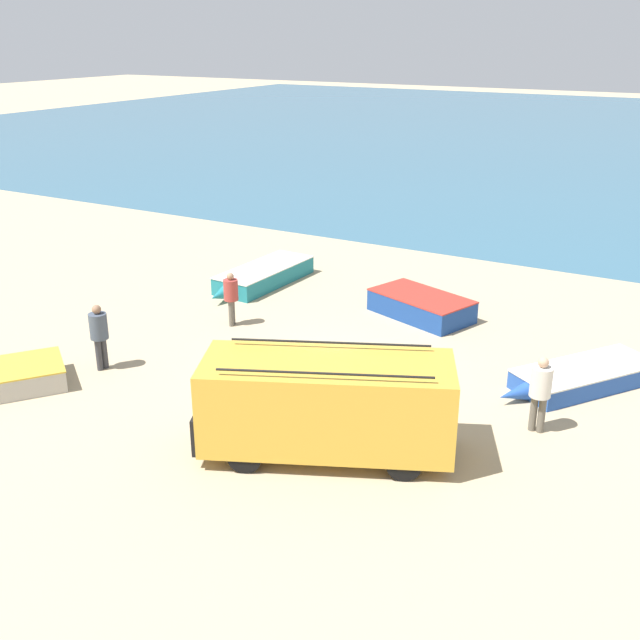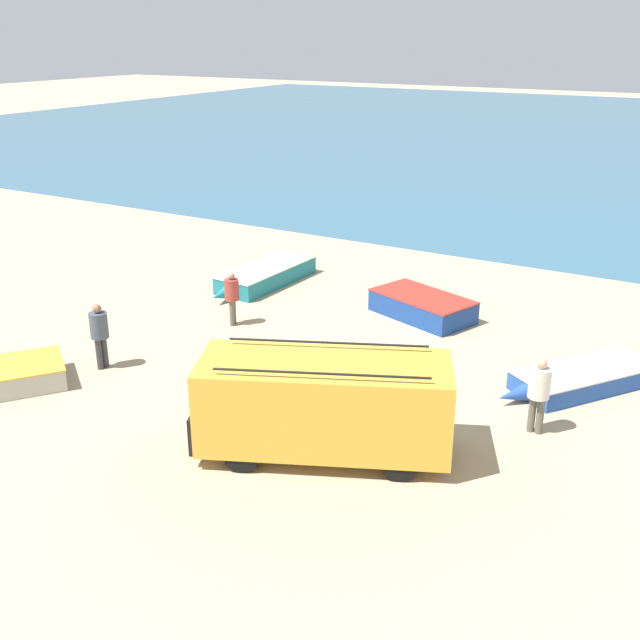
% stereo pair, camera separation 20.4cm
% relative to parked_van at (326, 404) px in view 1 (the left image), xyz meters
% --- Properties ---
extents(ground_plane, '(200.00, 200.00, 0.00)m').
position_rel_parked_van_xyz_m(ground_plane, '(-1.63, 3.02, -1.14)').
color(ground_plane, tan).
extents(sea_water, '(120.00, 80.00, 0.01)m').
position_rel_parked_van_xyz_m(sea_water, '(-1.63, 55.02, -1.14)').
color(sea_water, '#33607A').
rests_on(sea_water, ground_plane).
extents(parked_van, '(5.42, 3.81, 2.19)m').
position_rel_parked_van_xyz_m(parked_van, '(0.00, 0.00, 0.00)').
color(parked_van, gold).
rests_on(parked_van, ground_plane).
extents(fishing_rowboat_0, '(3.87, 2.58, 0.68)m').
position_rel_parked_van_xyz_m(fishing_rowboat_0, '(-1.44, 8.37, -0.80)').
color(fishing_rowboat_0, navy).
rests_on(fishing_rowboat_0, ground_plane).
extents(fishing_rowboat_1, '(3.32, 4.19, 0.49)m').
position_rel_parked_van_xyz_m(fishing_rowboat_1, '(3.94, 5.81, -0.89)').
color(fishing_rowboat_1, '#234CA3').
rests_on(fishing_rowboat_1, ground_plane).
extents(fishing_rowboat_2, '(1.70, 4.83, 0.60)m').
position_rel_parked_van_xyz_m(fishing_rowboat_2, '(-7.23, 8.49, -0.84)').
color(fishing_rowboat_2, '#1E757F').
rests_on(fishing_rowboat_2, ground_plane).
extents(fisherman_0, '(0.43, 0.43, 1.62)m').
position_rel_parked_van_xyz_m(fisherman_0, '(-5.90, 4.91, -0.17)').
color(fisherman_0, '#5B564C').
rests_on(fisherman_0, ground_plane).
extents(fisherman_1, '(0.46, 0.46, 1.75)m').
position_rel_parked_van_xyz_m(fisherman_1, '(-7.00, 0.76, -0.10)').
color(fisherman_1, '#38383D').
rests_on(fisherman_1, ground_plane).
extents(fisherman_2, '(0.46, 0.46, 1.75)m').
position_rel_parked_van_xyz_m(fisherman_2, '(3.54, 3.05, -0.09)').
color(fisherman_2, '#5B564C').
rests_on(fisherman_2, ground_plane).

